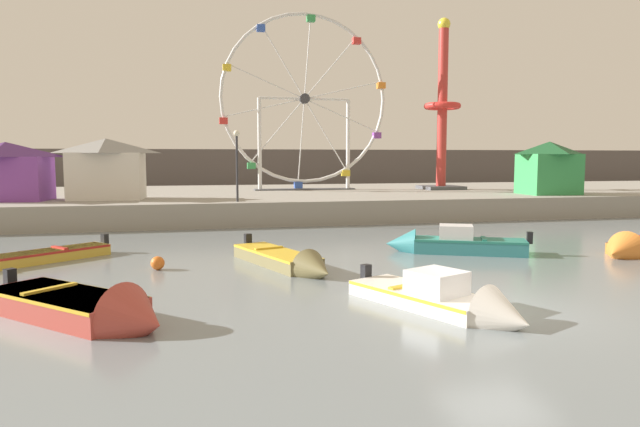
% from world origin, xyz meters
% --- Properties ---
extents(ground_plane, '(240.00, 240.00, 0.00)m').
position_xyz_m(ground_plane, '(0.00, 0.00, 0.00)').
color(ground_plane, slate).
extents(quay_promenade, '(110.00, 19.36, 1.28)m').
position_xyz_m(quay_promenade, '(0.00, 26.62, 0.64)').
color(quay_promenade, gray).
rests_on(quay_promenade, ground_plane).
extents(distant_town_skyline, '(140.00, 3.00, 4.40)m').
position_xyz_m(distant_town_skyline, '(0.00, 46.94, 2.20)').
color(distant_town_skyline, '#564C47').
rests_on(distant_town_skyline, ground_plane).
extents(motorboat_orange_hull, '(5.66, 3.86, 1.44)m').
position_xyz_m(motorboat_orange_hull, '(9.26, 5.96, 0.23)').
color(motorboat_orange_hull, orange).
rests_on(motorboat_orange_hull, ground_plane).
extents(motorboat_white_red_stripe, '(3.26, 4.98, 1.40)m').
position_xyz_m(motorboat_white_red_stripe, '(-1.20, -0.11, 0.26)').
color(motorboat_white_red_stripe, silver).
rests_on(motorboat_white_red_stripe, ground_plane).
extents(motorboat_olive_wood, '(2.90, 5.49, 1.16)m').
position_xyz_m(motorboat_olive_wood, '(-3.96, 5.95, 0.25)').
color(motorboat_olive_wood, olive).
rests_on(motorboat_olive_wood, ground_plane).
extents(motorboat_teal_painted, '(5.20, 3.28, 1.39)m').
position_xyz_m(motorboat_teal_painted, '(2.39, 7.73, 0.35)').
color(motorboat_teal_painted, teal).
rests_on(motorboat_teal_painted, ground_plane).
extents(motorboat_mustard_yellow, '(4.98, 4.43, 1.02)m').
position_xyz_m(motorboat_mustard_yellow, '(-12.77, 8.46, 0.21)').
color(motorboat_mustard_yellow, gold).
rests_on(motorboat_mustard_yellow, ground_plane).
extents(motorboat_faded_red, '(4.71, 4.68, 1.49)m').
position_xyz_m(motorboat_faded_red, '(-9.20, 0.92, 0.29)').
color(motorboat_faded_red, '#B24238').
rests_on(motorboat_faded_red, ground_plane).
extents(ferris_wheel_white_frame, '(11.91, 1.20, 12.39)m').
position_xyz_m(ferris_wheel_white_frame, '(0.94, 28.09, 7.50)').
color(ferris_wheel_white_frame, silver).
rests_on(ferris_wheel_white_frame, quay_promenade).
extents(drop_tower_red_tower, '(2.80, 2.80, 12.18)m').
position_xyz_m(drop_tower_red_tower, '(10.79, 26.67, 6.53)').
color(drop_tower_red_tower, '#BC332D').
rests_on(drop_tower_red_tower, quay_promenade).
extents(carnival_booth_purple_stall, '(4.74, 3.40, 3.12)m').
position_xyz_m(carnival_booth_purple_stall, '(-16.57, 21.38, 2.91)').
color(carnival_booth_purple_stall, purple).
rests_on(carnival_booth_purple_stall, quay_promenade).
extents(carnival_booth_green_kiosk, '(3.60, 3.12, 3.30)m').
position_xyz_m(carnival_booth_green_kiosk, '(14.94, 19.86, 2.99)').
color(carnival_booth_green_kiosk, '#33934C').
rests_on(carnival_booth_green_kiosk, quay_promenade).
extents(carnival_booth_white_ticket, '(4.39, 3.01, 3.34)m').
position_xyz_m(carnival_booth_white_ticket, '(-11.52, 21.27, 3.02)').
color(carnival_booth_white_ticket, silver).
rests_on(carnival_booth_white_ticket, quay_promenade).
extents(promenade_lamp_near, '(0.32, 0.32, 3.71)m').
position_xyz_m(promenade_lamp_near, '(-4.65, 17.98, 3.72)').
color(promenade_lamp_near, '#2D2D33').
rests_on(promenade_lamp_near, quay_promenade).
extents(mooring_buoy_orange, '(0.44, 0.44, 0.44)m').
position_xyz_m(mooring_buoy_orange, '(-8.11, 6.70, 0.22)').
color(mooring_buoy_orange, orange).
rests_on(mooring_buoy_orange, ground_plane).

